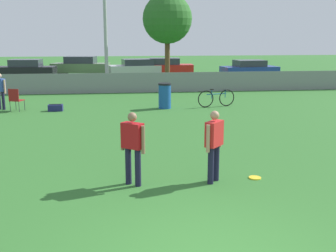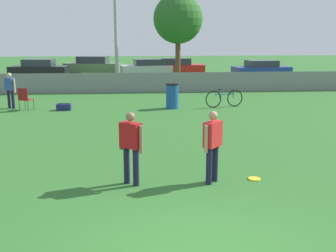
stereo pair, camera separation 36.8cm
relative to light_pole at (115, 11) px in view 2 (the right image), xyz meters
name	(u,v)px [view 2 (the right image)]	position (x,y,z in m)	size (l,w,h in m)	color
fence_backline	(150,83)	(1.85, -1.58, -3.94)	(26.77, 0.07, 1.21)	gray
light_pole	(115,11)	(0.00, 0.00, 0.00)	(0.90, 0.36, 7.51)	#9E9EA3
tree_near_pole	(178,19)	(3.80, 1.97, -0.39)	(3.10, 3.10, 5.68)	brown
player_thrower_red	(131,143)	(0.85, -16.34, -3.58)	(0.50, 0.46, 1.57)	#191933
player_defender_red	(213,142)	(2.58, -16.37, -3.58)	(0.47, 0.49, 1.57)	#191933
spectator_in_blue	(10,88)	(-4.37, -6.33, -3.60)	(0.52, 0.42, 1.55)	#191933
frisbee_disc	(254,179)	(3.56, -16.25, -4.48)	(0.28, 0.28, 0.03)	yellow
folding_chair_sideline	(25,98)	(-3.65, -6.85, -3.95)	(0.59, 0.60, 0.96)	#333338
bicycle_sideline	(224,98)	(4.94, -6.74, -4.10)	(1.75, 0.54, 0.80)	black
trash_bin	(172,96)	(2.61, -6.87, -3.94)	(0.56, 0.56, 1.10)	#194C99
gear_bag_sideline	(64,107)	(-2.03, -6.97, -4.36)	(0.60, 0.33, 0.29)	navy
parked_car_dark	(39,69)	(-6.00, 7.15, -3.81)	(4.29, 1.97, 1.40)	black
parked_car_olive	(93,66)	(-2.28, 9.99, -3.80)	(4.81, 2.49, 1.46)	black
parked_car_silver	(149,68)	(2.21, 8.05, -3.83)	(4.60, 2.44, 1.32)	black
parked_car_red	(176,67)	(4.34, 8.22, -3.81)	(4.56, 2.02, 1.38)	black
parked_car_blue	(261,69)	(10.42, 5.71, -3.83)	(4.28, 2.23, 1.32)	black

